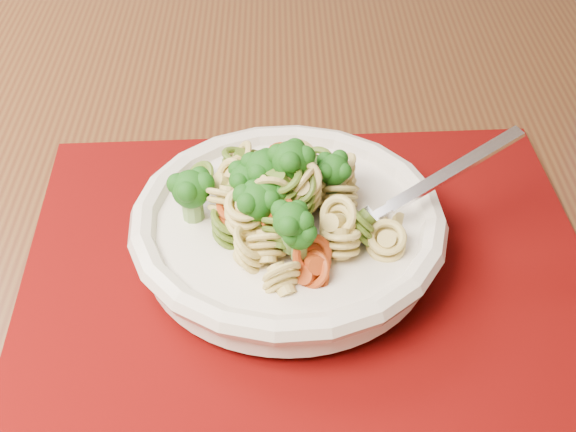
% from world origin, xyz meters
% --- Properties ---
extents(dining_table, '(1.76, 1.47, 0.76)m').
position_xyz_m(dining_table, '(0.50, 0.37, 0.67)').
color(dining_table, '#503016').
rests_on(dining_table, ground).
extents(placemat, '(0.52, 0.48, 0.00)m').
position_xyz_m(placemat, '(0.57, 0.30, 0.76)').
color(placemat, '#4E0403').
rests_on(placemat, dining_table).
extents(pasta_bowl, '(0.23, 0.23, 0.04)m').
position_xyz_m(pasta_bowl, '(0.55, 0.30, 0.79)').
color(pasta_bowl, silver).
rests_on(pasta_bowl, placemat).
extents(pasta_broccoli_heap, '(0.20, 0.20, 0.06)m').
position_xyz_m(pasta_broccoli_heap, '(0.55, 0.30, 0.81)').
color(pasta_broccoli_heap, '#CDBC65').
rests_on(pasta_broccoli_heap, pasta_bowl).
extents(fork, '(0.14, 0.15, 0.08)m').
position_xyz_m(fork, '(0.61, 0.31, 0.81)').
color(fork, silver).
rests_on(fork, pasta_bowl).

